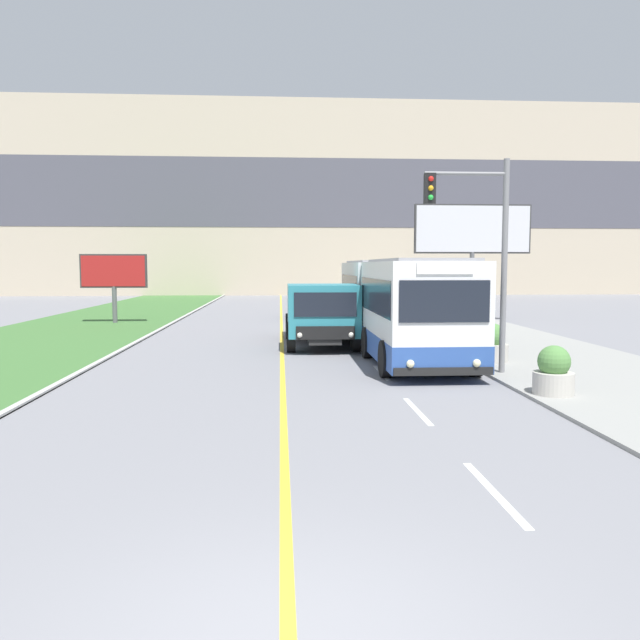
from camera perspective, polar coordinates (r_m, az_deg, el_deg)
The scene contains 12 objects.
lane_marking_centre at distance 8.10m, azimuth -0.14°, elevation -16.57°, with size 2.88×140.00×0.01m.
apartment_block_background at distance 66.39m, azimuth -3.66°, elevation 10.76°, with size 80.00×8.04×19.27m.
city_bus at distance 21.74m, azimuth 6.98°, elevation 1.36°, with size 2.71×12.84×3.17m.
dump_truck at distance 22.67m, azimuth 0.10°, elevation 0.47°, with size 2.53×6.82×2.32m.
car_distant at distance 35.26m, azimuth -1.33°, elevation 1.28°, with size 1.80×4.30×1.45m.
traffic_light_mast at distance 17.29m, azimuth 14.51°, elevation 7.22°, with size 2.28×0.32×5.80m.
billboard_large at distance 33.64m, azimuth 13.78°, elevation 7.79°, with size 6.13×0.24×6.14m.
billboard_small at distance 33.77m, azimuth -18.34°, elevation 4.04°, with size 3.37×0.24×3.56m.
planter_round_near at distance 15.05m, azimuth 20.58°, elevation -4.53°, with size 0.91×0.91×1.11m.
planter_round_second at distance 19.54m, azimuth 15.50°, elevation -2.19°, with size 0.93×0.93×1.16m.
planter_round_third at distance 24.06m, azimuth 11.61°, elevation -0.76°, with size 0.96×0.96×1.19m.
planter_round_far at distance 28.71m, azimuth 9.26°, elevation 0.15°, with size 0.90×0.90×1.13m.
Camera 1 is at (-0.05, -4.62, 2.98)m, focal length 35.00 mm.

